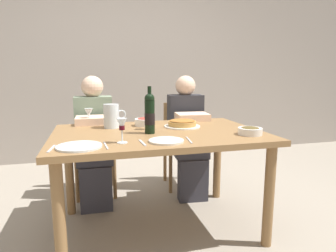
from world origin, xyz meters
name	(u,v)px	position (x,y,z in m)	size (l,w,h in m)	color
ground_plane	(159,227)	(0.00, 0.00, 0.00)	(8.00, 8.00, 0.00)	gray
back_wall	(124,57)	(0.00, 2.10, 1.40)	(8.00, 0.10, 2.80)	#A3998E
dining_table	(158,144)	(0.00, 0.00, 0.67)	(1.50, 1.00, 0.76)	olive
wine_bottle	(150,113)	(-0.07, -0.04, 0.90)	(0.07, 0.07, 0.33)	black
water_pitcher	(112,117)	(-0.32, 0.25, 0.84)	(0.17, 0.12, 0.19)	silver
baked_tart	(182,123)	(0.23, 0.14, 0.79)	(0.29, 0.29, 0.06)	white
salad_bowl	(144,121)	(-0.05, 0.27, 0.79)	(0.16, 0.16, 0.07)	white
olive_bowl	(250,130)	(0.59, -0.27, 0.79)	(0.17, 0.17, 0.06)	white
wine_glass_left_diner	(122,126)	(-0.29, -0.29, 0.87)	(0.06, 0.06, 0.15)	silver
wine_glass_right_diner	(89,113)	(-0.49, 0.42, 0.86)	(0.07, 0.07, 0.14)	silver
wine_glass_centre	(150,116)	(-0.04, 0.10, 0.86)	(0.07, 0.07, 0.14)	silver
dinner_plate_left_setting	(79,146)	(-0.55, -0.34, 0.77)	(0.26, 0.26, 0.01)	silver
dinner_plate_right_setting	(166,141)	(-0.02, -0.33, 0.77)	(0.22, 0.22, 0.01)	silver
fork_left_setting	(51,149)	(-0.70, -0.34, 0.76)	(0.16, 0.01, 0.01)	silver
knife_left_setting	(106,145)	(-0.40, -0.34, 0.76)	(0.18, 0.01, 0.01)	silver
knife_right_setting	(189,140)	(0.13, -0.33, 0.76)	(0.18, 0.01, 0.01)	silver
spoon_right_setting	(142,143)	(-0.17, -0.33, 0.76)	(0.16, 0.01, 0.01)	silver
chair_left	(95,143)	(-0.45, 0.88, 0.50)	(0.41, 0.41, 0.87)	olive
diner_left	(94,136)	(-0.45, 0.65, 0.62)	(0.34, 0.51, 1.16)	gray
chair_right	(182,138)	(0.46, 0.86, 0.50)	(0.43, 0.43, 0.87)	olive
diner_right	(188,132)	(0.44, 0.63, 0.62)	(0.36, 0.52, 1.16)	#2D2D33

